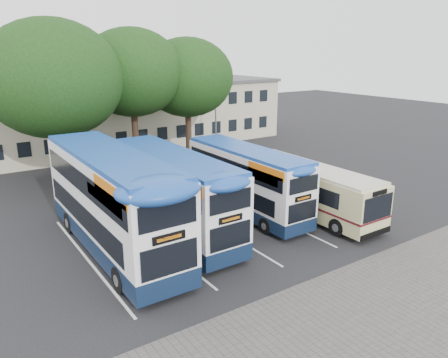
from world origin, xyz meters
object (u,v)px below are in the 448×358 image
Objects in this scene: tree_right at (187,78)px; bus_dd_right at (246,178)px; bus_dd_left at (112,197)px; bus_dd_mid at (173,190)px; bus_single at (308,186)px; lamp_post at (216,97)px; tree_left at (53,79)px; tree_mid at (132,73)px.

tree_right reaches higher than bus_dd_right.
bus_dd_left reaches higher than bus_dd_mid.
bus_dd_left is at bearing -176.17° from bus_dd_mid.
tree_right is 0.99× the size of bus_dd_mid.
tree_right is 15.56m from bus_single.
tree_right is 1.07× the size of bus_single.
bus_dd_mid reaches higher than bus_dd_right.
lamp_post reaches higher than bus_single.
lamp_post is 0.97× the size of bus_dd_right.
bus_dd_left is at bearing -136.35° from lamp_post.
bus_dd_right is at bearing -56.03° from tree_left.
tree_right is 0.89× the size of bus_dd_left.
bus_dd_left is at bearing -176.82° from bus_dd_right.
tree_mid is 1.14× the size of bus_single.
tree_mid is at bearing -178.45° from tree_right.
bus_dd_mid is at bearing -122.63° from tree_right.
bus_single is (11.15, -1.59, -1.04)m from bus_dd_left.
tree_mid reaches higher than bus_dd_left.
tree_right is at bearing 48.53° from bus_dd_left.
bus_dd_left is (-6.66, -12.87, -4.92)m from tree_mid.
tree_mid reaches higher than tree_right.
tree_right is (10.86, 1.34, -0.37)m from tree_left.
tree_mid is 16.26m from bus_single.
bus_dd_right is (8.18, 0.45, -0.51)m from bus_dd_left.
bus_dd_right is (-3.31, -12.55, -4.89)m from tree_right.
tree_right is at bearing 7.02° from tree_left.
bus_dd_right is at bearing -104.76° from tree_right.
tree_right is (4.83, 0.13, -0.55)m from tree_mid.
tree_left is 1.10× the size of bus_dd_mid.
lamp_post is 0.95× the size of bus_single.
lamp_post is 17.02m from bus_single.
bus_single is at bearing -12.98° from bus_dd_mid.
tree_right is 15.87m from bus_dd_mid.
bus_dd_right is at bearing 145.45° from bus_single.
tree_mid is 1.06× the size of tree_right.
tree_left is at bearing 86.89° from bus_dd_left.
tree_mid is 13.64m from bus_dd_right.
tree_mid is at bearing -168.85° from lamp_post.
lamp_post is at bearing 63.34° from bus_dd_right.
bus_dd_left is (-15.27, -14.56, -2.43)m from lamp_post.
tree_right is 1.10× the size of bus_dd_right.
tree_left is 12.61m from bus_dd_left.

